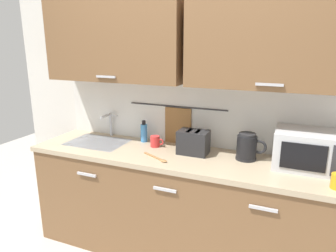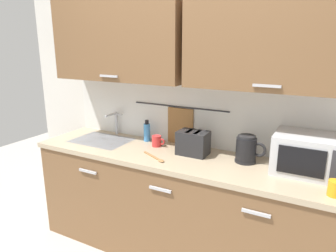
{
  "view_description": "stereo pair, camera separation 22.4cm",
  "coord_description": "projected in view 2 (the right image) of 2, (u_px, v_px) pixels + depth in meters",
  "views": [
    {
      "loc": [
        0.81,
        -1.88,
        1.77
      ],
      "look_at": [
        -0.12,
        0.33,
        1.12
      ],
      "focal_mm": 33.01,
      "sensor_mm": 36.0,
      "label": 1
    },
    {
      "loc": [
        1.01,
        -1.79,
        1.77
      ],
      "look_at": [
        -0.12,
        0.33,
        1.12
      ],
      "focal_mm": 33.01,
      "sensor_mm": 36.0,
      "label": 2
    }
  ],
  "objects": [
    {
      "name": "microwave",
      "position": [
        309.0,
        154.0,
        2.1
      ],
      "size": [
        0.46,
        0.35,
        0.27
      ],
      "color": "silver",
      "rests_on": "counter_unit"
    },
    {
      "name": "wooden_spoon",
      "position": [
        156.0,
        158.0,
        2.39
      ],
      "size": [
        0.26,
        0.15,
        0.01
      ],
      "color": "#9E7042",
      "rests_on": "counter_unit"
    },
    {
      "name": "back_wall_assembly",
      "position": [
        193.0,
        74.0,
        2.5
      ],
      "size": [
        3.7,
        0.41,
        2.5
      ],
      "color": "silver",
      "rests_on": "ground"
    },
    {
      "name": "counter_unit",
      "position": [
        178.0,
        205.0,
        2.58
      ],
      "size": [
        2.53,
        0.64,
        0.9
      ],
      "color": "brown",
      "rests_on": "ground"
    },
    {
      "name": "electric_kettle",
      "position": [
        247.0,
        149.0,
        2.3
      ],
      "size": [
        0.23,
        0.16,
        0.21
      ],
      "color": "black",
      "rests_on": "counter_unit"
    },
    {
      "name": "toaster",
      "position": [
        193.0,
        143.0,
        2.46
      ],
      "size": [
        0.26,
        0.17,
        0.19
      ],
      "color": "#232326",
      "rests_on": "counter_unit"
    },
    {
      "name": "mug_near_sink",
      "position": [
        157.0,
        141.0,
        2.66
      ],
      "size": [
        0.12,
        0.08,
        0.09
      ],
      "color": "red",
      "rests_on": "counter_unit"
    },
    {
      "name": "mug_by_kettle",
      "position": [
        336.0,
        188.0,
        1.8
      ],
      "size": [
        0.12,
        0.08,
        0.09
      ],
      "color": "orange",
      "rests_on": "counter_unit"
    },
    {
      "name": "sink_faucet",
      "position": [
        115.0,
        120.0,
        2.98
      ],
      "size": [
        0.09,
        0.17,
        0.22
      ],
      "color": "#B2B5BA",
      "rests_on": "counter_unit"
    },
    {
      "name": "dish_soap_bottle",
      "position": [
        147.0,
        132.0,
        2.8
      ],
      "size": [
        0.06,
        0.06,
        0.2
      ],
      "color": "#3F8CD8",
      "rests_on": "counter_unit"
    }
  ]
}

